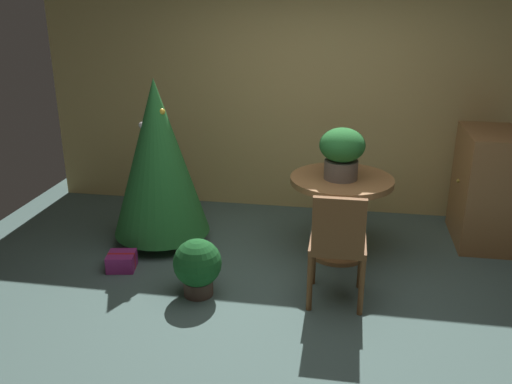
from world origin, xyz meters
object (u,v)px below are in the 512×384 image
flower_vase (342,151)px  wooden_chair_near (338,242)px  round_dining_table (340,204)px  wooden_cabinet (485,188)px  gift_box_purple (122,261)px  potted_plant (198,266)px  holiday_tree (158,158)px

flower_vase → wooden_chair_near: (0.01, -0.85, -0.49)m
round_dining_table → flower_vase: bearing=-109.8°
round_dining_table → wooden_cabinet: wooden_cabinet is taller
gift_box_purple → potted_plant: (0.79, -0.31, 0.19)m
flower_vase → wooden_chair_near: flower_vase is taller
wooden_cabinet → potted_plant: bearing=-149.2°
holiday_tree → potted_plant: size_ratio=3.33×
gift_box_purple → wooden_cabinet: 3.52m
wooden_cabinet → wooden_chair_near: bearing=-133.8°
potted_plant → flower_vase: bearing=39.2°
wooden_chair_near → holiday_tree: bearing=152.9°
round_dining_table → holiday_tree: holiday_tree is taller
flower_vase → wooden_chair_near: size_ratio=0.49×
round_dining_table → wooden_chair_near: bearing=-90.0°
holiday_tree → potted_plant: bearing=-56.4°
potted_plant → holiday_tree: bearing=123.6°
flower_vase → wooden_chair_near: 0.98m
flower_vase → gift_box_purple: size_ratio=1.67×
gift_box_purple → wooden_cabinet: wooden_cabinet is taller
flower_vase → holiday_tree: bearing=178.7°
wooden_chair_near → holiday_tree: 1.97m
round_dining_table → wooden_cabinet: bearing=22.0°
holiday_tree → gift_box_purple: (-0.17, -0.62, -0.79)m
wooden_cabinet → flower_vase: bearing=-157.0°
gift_box_purple → potted_plant: potted_plant is taller
holiday_tree → potted_plant: (0.62, -0.93, -0.60)m
wooden_cabinet → potted_plant: 2.91m
wooden_cabinet → round_dining_table: bearing=-158.0°
flower_vase → gift_box_purple: 2.20m
holiday_tree → wooden_cabinet: bearing=10.0°
wooden_cabinet → holiday_tree: bearing=-170.0°
round_dining_table → gift_box_purple: bearing=-162.0°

